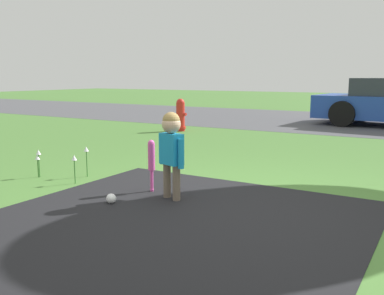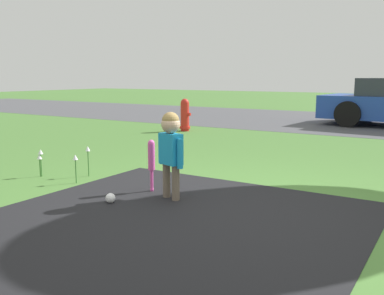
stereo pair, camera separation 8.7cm
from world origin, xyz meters
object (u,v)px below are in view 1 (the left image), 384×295
(fire_hydrant, at_px, (181,115))
(baseball_bat, at_px, (151,158))
(child, at_px, (171,143))
(sports_ball, at_px, (111,199))

(fire_hydrant, bearing_deg, baseball_bat, -61.08)
(child, relative_size, baseball_bat, 1.57)
(sports_ball, relative_size, fire_hydrant, 0.13)
(sports_ball, xyz_separation_m, fire_hydrant, (-2.43, 5.11, 0.31))
(sports_ball, height_order, fire_hydrant, fire_hydrant)
(child, xyz_separation_m, fire_hydrant, (-2.85, 4.68, -0.21))
(child, xyz_separation_m, sports_ball, (-0.42, -0.43, -0.52))
(baseball_bat, height_order, fire_hydrant, fire_hydrant)
(baseball_bat, bearing_deg, fire_hydrant, 118.92)
(baseball_bat, relative_size, fire_hydrant, 0.77)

